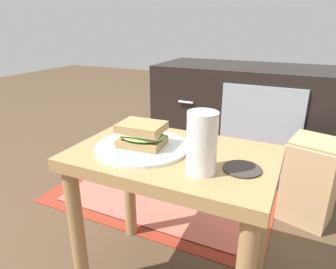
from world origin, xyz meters
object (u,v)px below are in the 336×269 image
object	(u,v)px
plate	(142,147)
paper_bag	(310,182)
sandwich_front	(142,134)
coaster	(242,169)
beer_glass	(202,144)
tv_cabinet	(244,118)

from	to	relation	value
plate	paper_bag	bearing A→B (deg)	49.85
plate	sandwich_front	xyz separation A→B (m)	(0.00, -0.00, 0.04)
sandwich_front	coaster	bearing A→B (deg)	-2.31
paper_bag	plate	bearing A→B (deg)	-130.15
plate	paper_bag	xyz separation A→B (m)	(0.47, 0.55, -0.29)
sandwich_front	beer_glass	size ratio (longest dim) A/B	0.94
sandwich_front	paper_bag	xyz separation A→B (m)	(0.47, 0.55, -0.32)
tv_cabinet	beer_glass	distance (m)	1.06
plate	beer_glass	xyz separation A→B (m)	(0.20, -0.06, 0.07)
plate	coaster	size ratio (longest dim) A/B	2.83
tv_cabinet	coaster	xyz separation A→B (m)	(0.18, -0.97, 0.17)
sandwich_front	paper_bag	bearing A→B (deg)	49.85
sandwich_front	beer_glass	bearing A→B (deg)	-18.05
sandwich_front	plate	bearing A→B (deg)	90.00
sandwich_front	paper_bag	world-z (taller)	sandwich_front
tv_cabinet	plate	size ratio (longest dim) A/B	3.63
sandwich_front	paper_bag	size ratio (longest dim) A/B	0.38
plate	coaster	bearing A→B (deg)	-2.31
coaster	paper_bag	xyz separation A→B (m)	(0.18, 0.57, -0.28)
tv_cabinet	coaster	bearing A→B (deg)	-79.40
coaster	paper_bag	size ratio (longest dim) A/B	0.25
beer_glass	tv_cabinet	bearing A→B (deg)	95.24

